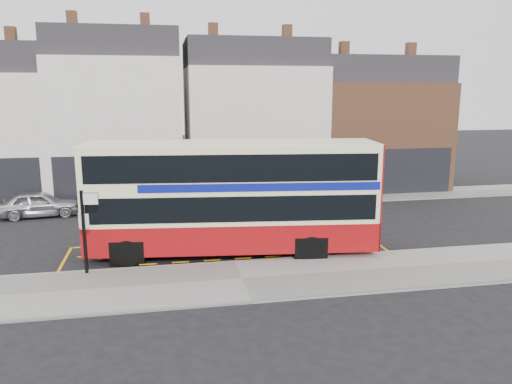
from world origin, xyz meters
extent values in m
plane|color=black|center=(0.00, 0.00, 0.00)|extent=(120.00, 120.00, 0.00)
cube|color=gray|center=(0.00, -2.30, 0.07)|extent=(40.00, 4.00, 0.15)
cube|color=gray|center=(0.00, -0.38, 0.07)|extent=(40.00, 0.15, 0.15)
cube|color=gray|center=(0.00, 11.00, 0.07)|extent=(50.00, 3.00, 0.15)
cube|color=#9B5E3E|center=(-11.50, 14.00, 10.20)|extent=(0.60, 0.60, 1.20)
cube|color=white|center=(-5.50, 15.00, 4.50)|extent=(8.00, 8.00, 9.00)
cube|color=#28262B|center=(-5.50, 15.00, 9.90)|extent=(8.00, 7.20, 1.80)
cube|color=#9B5E3E|center=(-7.90, 14.00, 11.20)|extent=(0.60, 0.60, 1.20)
cube|color=#9B5E3E|center=(-3.50, 14.00, 11.20)|extent=(0.60, 0.60, 1.20)
cube|color=black|center=(-5.50, 11.02, 1.60)|extent=(7.36, 0.06, 3.20)
cube|color=black|center=(-5.50, 11.04, 1.40)|extent=(5.60, 0.04, 2.00)
cube|color=white|center=(3.50, 15.00, 4.25)|extent=(9.00, 8.00, 8.50)
cube|color=#28262B|center=(3.50, 15.00, 9.40)|extent=(9.00, 7.20, 1.80)
cube|color=#9B5E3E|center=(0.80, 14.00, 10.70)|extent=(0.60, 0.60, 1.20)
cube|color=#9B5E3E|center=(5.75, 14.00, 10.70)|extent=(0.60, 0.60, 1.20)
cube|color=#15792A|center=(3.50, 11.02, 1.60)|extent=(8.28, 0.06, 3.20)
cube|color=black|center=(3.50, 11.04, 1.40)|extent=(6.30, 0.04, 2.00)
cube|color=#9B5E3E|center=(12.50, 15.00, 3.75)|extent=(9.00, 8.00, 7.50)
cube|color=#28262B|center=(12.50, 15.00, 8.40)|extent=(9.00, 7.20, 1.80)
cube|color=#9B5E3E|center=(9.80, 14.00, 9.70)|extent=(0.60, 0.60, 1.20)
cube|color=#9B5E3E|center=(14.75, 14.00, 9.70)|extent=(0.60, 0.60, 1.20)
cube|color=black|center=(12.50, 11.02, 1.60)|extent=(8.28, 0.06, 3.20)
cube|color=black|center=(12.50, 11.04, 1.40)|extent=(6.30, 0.04, 2.00)
cube|color=#FFF7C2|center=(0.14, 1.04, 2.64)|extent=(12.48, 4.17, 4.51)
cube|color=maroon|center=(0.14, 1.04, 1.00)|extent=(12.53, 4.21, 1.22)
cube|color=maroon|center=(6.20, 0.34, 2.64)|extent=(0.38, 2.81, 4.51)
cube|color=black|center=(0.14, 1.04, 2.34)|extent=(12.00, 4.17, 1.06)
cube|color=black|center=(0.14, 1.04, 4.01)|extent=(12.00, 4.17, 1.11)
cube|color=navy|center=(1.24, 0.92, 3.23)|extent=(10.05, 3.94, 0.33)
cube|color=black|center=(-5.92, 1.74, 2.06)|extent=(0.35, 2.55, 1.78)
cube|color=black|center=(-5.92, 1.74, 4.01)|extent=(0.35, 2.55, 1.11)
cube|color=black|center=(-5.91, 1.74, 3.12)|extent=(0.27, 1.94, 0.39)
cube|color=#FFF7C2|center=(0.14, 1.04, 4.84)|extent=(12.47, 4.06, 0.13)
cylinder|color=black|center=(-4.32, 0.28, 0.56)|extent=(1.14, 0.44, 1.11)
cylinder|color=black|center=(-4.03, 2.80, 0.56)|extent=(1.14, 0.44, 1.11)
cylinder|color=black|center=(3.20, -0.59, 0.56)|extent=(1.14, 0.44, 1.11)
cylinder|color=black|center=(3.49, 1.94, 0.56)|extent=(1.14, 0.44, 1.11)
cube|color=black|center=(-5.79, -0.62, 1.77)|extent=(0.12, 0.12, 3.24)
cube|color=white|center=(-5.47, -0.66, 3.07)|extent=(0.58, 0.11, 0.48)
cube|color=white|center=(-5.79, -0.56, 2.20)|extent=(0.38, 0.07, 0.54)
imported|color=#B6B5BA|center=(-9.71, 9.52, 0.75)|extent=(4.55, 2.24, 1.49)
imported|color=#414248|center=(0.75, 9.48, 0.75)|extent=(4.59, 1.64, 1.51)
imported|color=silver|center=(5.82, 8.75, 0.74)|extent=(5.35, 2.92, 1.47)
cylinder|color=black|center=(8.81, 11.20, 0.95)|extent=(0.24, 0.24, 1.89)
camera|label=1|loc=(-2.79, -19.73, 7.10)|focal=35.00mm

